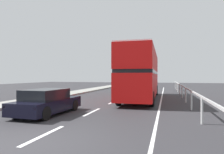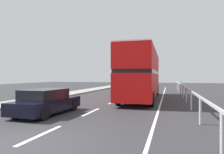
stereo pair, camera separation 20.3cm
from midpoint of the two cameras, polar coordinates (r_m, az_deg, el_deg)
ground_plane at (r=6.85m, az=-23.12°, el=-17.03°), size 74.04×120.00×0.10m
lane_paint_markings at (r=13.78m, az=6.89°, el=-8.06°), size 3.71×46.00×0.01m
bridge_side_railing at (r=14.23m, az=20.57°, el=-4.03°), size 0.10×42.00×1.16m
double_decker_bus_red at (r=17.55m, az=8.06°, el=1.04°), size 2.67×11.52×4.18m
hatchback_car_near at (r=11.04m, az=-18.53°, el=-6.81°), size 1.93×4.21×1.32m
sedan_car_ahead at (r=31.69m, az=2.77°, el=-2.18°), size 1.98×4.13×1.41m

